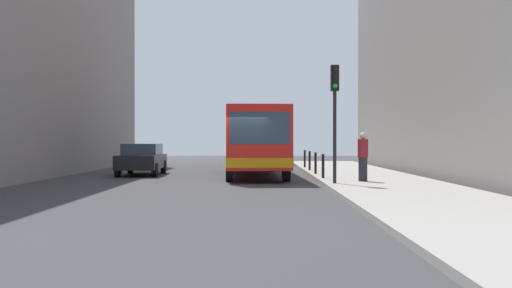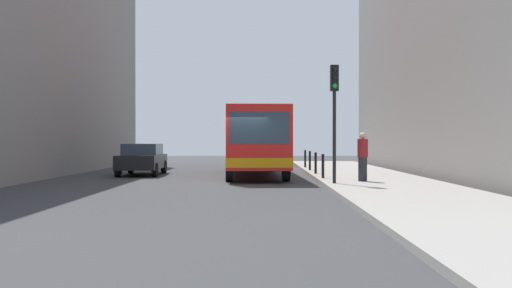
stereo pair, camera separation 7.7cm
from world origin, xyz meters
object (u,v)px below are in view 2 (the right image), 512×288
car_beside_bus (142,158)px  bollard_farthest (305,159)px  bollard_near (323,166)px  pedestrian_near_signal (363,157)px  bollard_mid (316,163)px  bollard_far (310,161)px  bus (254,138)px  traffic_light (334,101)px  car_behind_bus (268,154)px

car_beside_bus → bollard_farthest: car_beside_bus is taller
bollard_near → pedestrian_near_signal: size_ratio=0.53×
bollard_near → bollard_mid: size_ratio=1.00×
bollard_mid → bollard_far: same height
bus → pedestrian_near_signal: size_ratio=6.25×
pedestrian_near_signal → bus: bearing=-11.2°
car_beside_bus → bollard_mid: (8.05, -1.43, -0.16)m
bollard_near → bollard_farthest: same height
bollard_mid → bollard_far: 3.15m
traffic_light → bollard_far: traffic_light is taller
bus → bollard_far: size_ratio=11.71×
bollard_far → car_behind_bus: bearing=104.6°
bus → car_behind_bus: size_ratio=2.47×
bollard_near → bollard_mid: 3.15m
traffic_light → bollard_far: size_ratio=4.32×
car_behind_bus → bollard_near: car_behind_bus is taller
car_behind_bus → bollard_farthest: size_ratio=4.74×
car_behind_bus → bollard_mid: (1.99, -10.80, -0.16)m
bollard_near → bollard_mid: bearing=90.0°
bollard_near → bollard_far: 6.30m
car_behind_bus → bollard_mid: bearing=104.1°
bollard_farthest → bollard_far: bearing=-90.0°
bollard_farthest → pedestrian_near_signal: pedestrian_near_signal is taller
traffic_light → bollard_far: 9.45m
car_behind_bus → bollard_far: size_ratio=4.74×
bollard_mid → bus: bearing=159.9°
bus → bollard_far: bus is taller
pedestrian_near_signal → car_beside_bus: bearing=10.3°
traffic_light → bollard_farthest: bearing=90.5°
traffic_light → pedestrian_near_signal: (1.16, 1.05, -1.96)m
bollard_near → car_beside_bus: bearing=150.4°
bus → car_behind_bus: 9.86m
car_behind_bus → bollard_farthest: bearing=117.5°
car_beside_bus → bollard_mid: size_ratio=4.68×
bollard_farthest → car_beside_bus: bearing=-148.8°
car_behind_bus → bollard_farthest: car_behind_bus is taller
bollard_far → pedestrian_near_signal: 8.21m
bollard_mid → pedestrian_near_signal: size_ratio=0.53×
bollard_mid → pedestrian_near_signal: bearing=-75.7°
bollard_mid → bollard_far: bearing=90.0°
bollard_far → bollard_farthest: 3.15m
bus → car_beside_bus: size_ratio=2.50×
bus → pedestrian_near_signal: 7.22m
bus → bollard_mid: 3.14m
car_beside_bus → car_behind_bus: 11.16m
traffic_light → bollard_farthest: size_ratio=4.32×
traffic_light → bollard_mid: bearing=91.0°
bollard_mid → bollard_far: size_ratio=1.00×
bollard_mid → bollard_near: bearing=-90.0°
bollard_mid → bollard_far: (0.00, 3.15, 0.00)m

